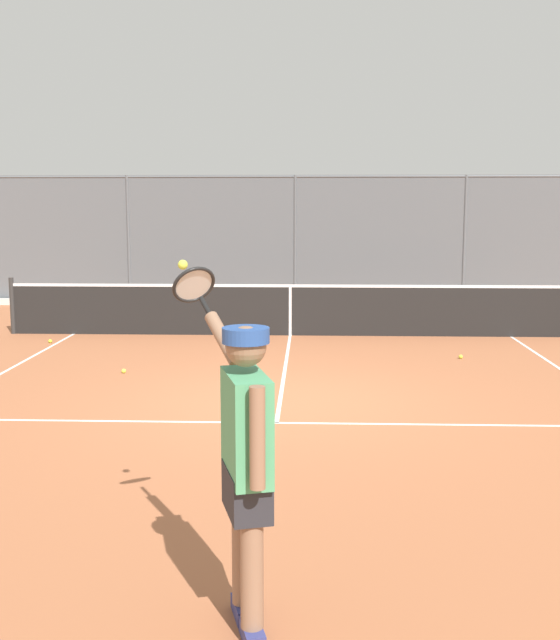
# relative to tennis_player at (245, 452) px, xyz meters

# --- Properties ---
(ground_plane) EXTENTS (60.00, 60.00, 0.00)m
(ground_plane) POSITION_rel_tennis_player_xyz_m (0.01, -5.27, -1.05)
(ground_plane) COLOR #A8603D
(court_line_markings) EXTENTS (8.27, 10.83, 0.01)m
(court_line_markings) POSITION_rel_tennis_player_xyz_m (0.01, -4.03, -1.05)
(court_line_markings) COLOR white
(court_line_markings) RESTS_ON ground
(fence_backdrop) EXTENTS (19.23, 1.37, 3.13)m
(fence_backdrop) POSITION_rel_tennis_player_xyz_m (0.01, -15.32, 0.47)
(fence_backdrop) COLOR #565B60
(fence_backdrop) RESTS_ON ground
(tennis_net) EXTENTS (10.63, 0.09, 1.07)m
(tennis_net) POSITION_rel_tennis_player_xyz_m (0.01, -10.22, -0.56)
(tennis_net) COLOR #2D2D2D
(tennis_net) RESTS_ON ground
(tennis_player) EXTENTS (0.75, 1.34, 2.07)m
(tennis_player) POSITION_rel_tennis_player_xyz_m (0.00, 0.00, 0.00)
(tennis_player) COLOR navy
(tennis_player) RESTS_ON ground
(tennis_ball_near_net) EXTENTS (0.07, 0.07, 0.07)m
(tennis_ball_near_net) POSITION_rel_tennis_player_xyz_m (-2.77, -8.09, -1.02)
(tennis_ball_near_net) COLOR #C1D138
(tennis_ball_near_net) RESTS_ON ground
(tennis_ball_by_sideline) EXTENTS (0.07, 0.07, 0.07)m
(tennis_ball_by_sideline) POSITION_rel_tennis_player_xyz_m (2.35, -6.81, -1.02)
(tennis_ball_by_sideline) COLOR #D6E042
(tennis_ball_by_sideline) RESTS_ON ground
(tennis_ball_mid_court) EXTENTS (0.07, 0.07, 0.07)m
(tennis_ball_mid_court) POSITION_rel_tennis_player_xyz_m (4.25, -9.25, -1.02)
(tennis_ball_mid_court) COLOR #CCDB33
(tennis_ball_mid_court) RESTS_ON ground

